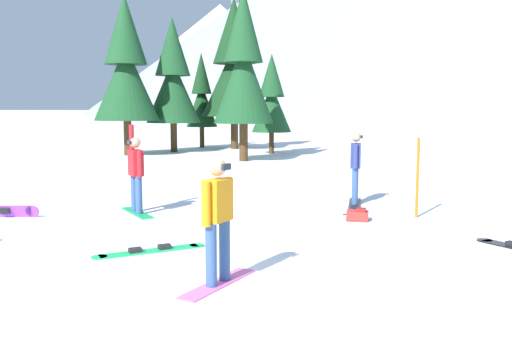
% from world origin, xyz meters
% --- Properties ---
extents(ground_plane, '(800.00, 800.00, 0.00)m').
position_xyz_m(ground_plane, '(0.00, 0.00, 0.00)').
color(ground_plane, white).
extents(snowboarder_foreground, '(0.66, 1.52, 1.70)m').
position_xyz_m(snowboarder_foreground, '(1.03, 0.16, 0.90)').
color(snowboarder_foreground, pink).
rests_on(snowboarder_foreground, ground_plane).
extents(snowboarder_midground, '(1.27, 1.29, 1.97)m').
position_xyz_m(snowboarder_midground, '(-2.31, 4.46, 0.93)').
color(snowboarder_midground, '#19B259').
rests_on(snowboarder_midground, ground_plane).
extents(snowboarder_background, '(0.38, 1.60, 1.77)m').
position_xyz_m(snowboarder_background, '(2.31, 6.85, 0.94)').
color(snowboarder_background, black).
rests_on(snowboarder_background, ground_plane).
extents(loose_snowboard_far_spare, '(1.59, 1.44, 0.09)m').
position_xyz_m(loose_snowboard_far_spare, '(-0.59, 1.48, 0.02)').
color(loose_snowboard_far_spare, '#19B259').
rests_on(loose_snowboard_far_spare, ground_plane).
extents(backpack_red, '(0.53, 0.33, 0.27)m').
position_xyz_m(backpack_red, '(2.53, 4.88, 0.12)').
color(backpack_red, red).
rests_on(backpack_red, ground_plane).
extents(trail_marker_pole, '(0.06, 0.06, 1.72)m').
position_xyz_m(trail_marker_pole, '(3.72, 5.55, 0.86)').
color(trail_marker_pole, orange).
rests_on(trail_marker_pole, ground_plane).
extents(pine_tree_twin, '(2.83, 2.83, 7.02)m').
position_xyz_m(pine_tree_twin, '(-8.22, 20.55, 3.83)').
color(pine_tree_twin, '#472D19').
rests_on(pine_tree_twin, ground_plane).
extents(pine_tree_broad, '(2.01, 2.01, 5.05)m').
position_xyz_m(pine_tree_broad, '(-2.95, 20.70, 2.75)').
color(pine_tree_broad, '#472D19').
rests_on(pine_tree_broad, ground_plane).
extents(pine_tree_tall, '(1.81, 1.81, 5.52)m').
position_xyz_m(pine_tree_tall, '(-7.93, 24.08, 3.01)').
color(pine_tree_tall, '#472D19').
rests_on(pine_tree_tall, ground_plane).
extents(pine_tree_short, '(3.68, 3.68, 8.43)m').
position_xyz_m(pine_tree_short, '(-5.77, 23.55, 4.60)').
color(pine_tree_short, '#472D19').
rests_on(pine_tree_short, ground_plane).
extents(pine_tree_slender, '(2.63, 2.63, 7.54)m').
position_xyz_m(pine_tree_slender, '(-3.30, 16.73, 4.11)').
color(pine_tree_slender, '#472D19').
rests_on(pine_tree_slender, ground_plane).
extents(pine_tree_leaning, '(3.17, 3.17, 7.78)m').
position_xyz_m(pine_tree_leaning, '(-9.64, 18.14, 4.24)').
color(pine_tree_leaning, '#472D19').
rests_on(pine_tree_leaning, ground_plane).
extents(peak_east_ridge, '(106.60, 106.60, 48.75)m').
position_xyz_m(peak_east_ridge, '(-76.75, 237.77, 25.47)').
color(peak_east_ridge, '#9EA3B2').
rests_on(peak_east_ridge, ground_plane).
extents(peak_west_ridge, '(172.13, 172.13, 62.50)m').
position_xyz_m(peak_west_ridge, '(-15.10, 184.97, 32.66)').
color(peak_west_ridge, '#8C93A3').
rests_on(peak_west_ridge, ground_plane).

